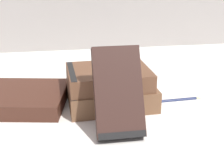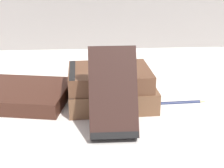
# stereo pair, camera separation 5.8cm
# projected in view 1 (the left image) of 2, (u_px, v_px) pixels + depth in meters

# --- Properties ---
(ground_plane) EXTENTS (3.00, 3.00, 0.00)m
(ground_plane) POSITION_uv_depth(u_px,v_px,m) (110.00, 109.00, 0.68)
(ground_plane) COLOR white
(book_flat_bottom) EXTENTS (0.19, 0.14, 0.05)m
(book_flat_bottom) POSITION_uv_depth(u_px,v_px,m) (109.00, 95.00, 0.69)
(book_flat_bottom) COLOR brown
(book_flat_bottom) RESTS_ON ground_plane
(book_flat_top) EXTENTS (0.18, 0.14, 0.04)m
(book_flat_top) POSITION_uv_depth(u_px,v_px,m) (107.00, 77.00, 0.67)
(book_flat_top) COLOR brown
(book_flat_top) RESTS_ON book_flat_bottom
(book_side_left) EXTENTS (0.25, 0.20, 0.03)m
(book_side_left) POSITION_uv_depth(u_px,v_px,m) (13.00, 98.00, 0.69)
(book_side_left) COLOR #422319
(book_side_left) RESTS_ON ground_plane
(book_leaning_front) EXTENTS (0.09, 0.10, 0.16)m
(book_leaning_front) POSITION_uv_depth(u_px,v_px,m) (118.00, 95.00, 0.56)
(book_leaning_front) COLOR #331E19
(book_leaning_front) RESTS_ON ground_plane
(pocket_watch) EXTENTS (0.05, 0.05, 0.01)m
(pocket_watch) POSITION_uv_depth(u_px,v_px,m) (122.00, 67.00, 0.67)
(pocket_watch) COLOR silver
(pocket_watch) RESTS_ON book_flat_top
(reading_glasses) EXTENTS (0.11, 0.07, 0.00)m
(reading_glasses) POSITION_uv_depth(u_px,v_px,m) (96.00, 78.00, 0.85)
(reading_glasses) COLOR black
(reading_glasses) RESTS_ON ground_plane
(fountain_pen) EXTENTS (0.14, 0.02, 0.01)m
(fountain_pen) POSITION_uv_depth(u_px,v_px,m) (175.00, 99.00, 0.72)
(fountain_pen) COLOR #1E284C
(fountain_pen) RESTS_ON ground_plane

